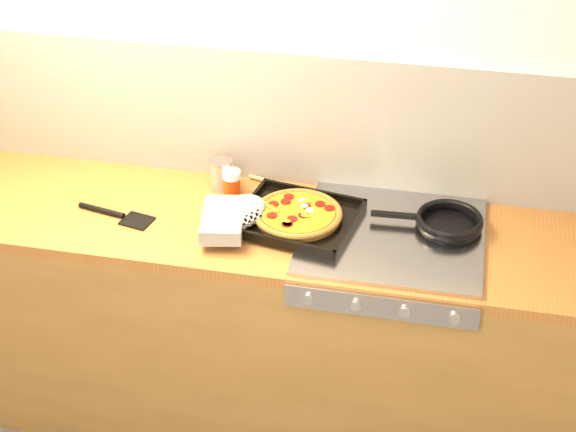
% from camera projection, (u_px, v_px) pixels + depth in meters
% --- Properties ---
extents(room_shell, '(3.20, 3.20, 3.20)m').
position_uv_depth(room_shell, '(278.00, 118.00, 3.10)').
color(room_shell, white).
rests_on(room_shell, ground).
extents(counter_run, '(3.20, 0.62, 0.90)m').
position_uv_depth(counter_run, '(263.00, 323.00, 3.25)').
color(counter_run, olive).
rests_on(counter_run, ground).
extents(stovetop, '(0.60, 0.56, 0.02)m').
position_uv_depth(stovetop, '(392.00, 236.00, 2.92)').
color(stovetop, '#A2A2A8').
rests_on(stovetop, counter_run).
extents(pizza_on_tray, '(0.54, 0.43, 0.07)m').
position_uv_depth(pizza_on_tray, '(278.00, 215.00, 2.96)').
color(pizza_on_tray, black).
rests_on(pizza_on_tray, stovetop).
extents(frying_pan, '(0.38, 0.24, 0.04)m').
position_uv_depth(frying_pan, '(448.00, 222.00, 2.94)').
color(frying_pan, black).
rests_on(frying_pan, stovetop).
extents(tomato_can, '(0.09, 0.09, 0.12)m').
position_uv_depth(tomato_can, '(222.00, 175.00, 3.15)').
color(tomato_can, maroon).
rests_on(tomato_can, counter_run).
extents(juice_glass, '(0.08, 0.08, 0.11)m').
position_uv_depth(juice_glass, '(232.00, 184.00, 3.10)').
color(juice_glass, '#CB3A0B').
rests_on(juice_glass, counter_run).
extents(wooden_spoon, '(0.29, 0.12, 0.02)m').
position_uv_depth(wooden_spoon, '(293.00, 188.00, 3.17)').
color(wooden_spoon, '#9C7442').
rests_on(wooden_spoon, counter_run).
extents(black_spatula, '(0.29, 0.11, 0.02)m').
position_uv_depth(black_spatula, '(116.00, 215.00, 3.03)').
color(black_spatula, black).
rests_on(black_spatula, counter_run).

